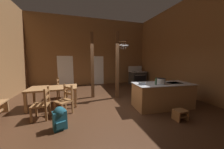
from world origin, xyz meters
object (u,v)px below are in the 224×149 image
at_px(stockpot_on_counter, 161,81).
at_px(mixing_bowl_on_counter, 142,83).
at_px(ladderback_chair_by_post, 61,89).
at_px(ladderback_chair_at_table_end, 65,100).
at_px(step_stool, 180,114).
at_px(bottle_tall_on_counter, 156,82).
at_px(ladderback_chair_near_window, 42,104).
at_px(kitchen_island, 162,95).
at_px(stove_range, 137,78).
at_px(dining_table, 53,89).
at_px(backpack, 60,117).

distance_m(stockpot_on_counter, mixing_bowl_on_counter, 0.75).
relative_size(ladderback_chair_by_post, mixing_bowl_on_counter, 4.04).
bearing_deg(ladderback_chair_by_post, ladderback_chair_at_table_end, -79.45).
height_order(ladderback_chair_by_post, mixing_bowl_on_counter, mixing_bowl_on_counter).
bearing_deg(step_stool, bottle_tall_on_counter, 107.62).
distance_m(step_stool, ladderback_chair_near_window, 4.12).
xyz_separation_m(kitchen_island, stockpot_on_counter, (-0.13, -0.06, 0.56)).
relative_size(stove_range, stockpot_on_counter, 3.64).
height_order(ladderback_chair_near_window, ladderback_chair_by_post, same).
distance_m(dining_table, ladderback_chair_near_window, 1.00).
relative_size(dining_table, ladderback_chair_by_post, 1.80).
bearing_deg(ladderback_chair_near_window, ladderback_chair_by_post, 81.22).
distance_m(kitchen_island, ladderback_chair_by_post, 4.37).
bearing_deg(step_stool, ladderback_chair_near_window, 162.09).
xyz_separation_m(step_stool, ladderback_chair_by_post, (-3.62, 3.17, 0.27)).
bearing_deg(kitchen_island, mixing_bowl_on_counter, 179.47).
distance_m(ladderback_chair_by_post, bottle_tall_on_counter, 4.13).
bearing_deg(backpack, mixing_bowl_on_counter, 9.53).
bearing_deg(mixing_bowl_on_counter, backpack, -170.47).
relative_size(step_stool, backpack, 0.61).
relative_size(kitchen_island, ladderback_chair_by_post, 2.35).
bearing_deg(stove_range, kitchen_island, -106.88).
height_order(ladderback_chair_at_table_end, stockpot_on_counter, stockpot_on_counter).
bearing_deg(ladderback_chair_at_table_end, ladderback_chair_near_window, -164.14).
bearing_deg(ladderback_chair_near_window, stockpot_on_counter, -5.37).
height_order(step_stool, ladderback_chair_by_post, ladderback_chair_by_post).
bearing_deg(backpack, step_stool, -8.83).
bearing_deg(dining_table, step_stool, -30.65).
height_order(dining_table, ladderback_chair_at_table_end, ladderback_chair_at_table_end).
bearing_deg(dining_table, backpack, -76.05).
distance_m(kitchen_island, ladderback_chair_at_table_end, 3.48).
bearing_deg(ladderback_chair_at_table_end, ladderback_chair_by_post, 100.55).
distance_m(ladderback_chair_at_table_end, bottle_tall_on_counter, 3.15).
relative_size(ladderback_chair_near_window, ladderback_chair_at_table_end, 1.00).
bearing_deg(step_stool, stove_range, 74.53).
relative_size(backpack, mixing_bowl_on_counter, 2.54).
xyz_separation_m(ladderback_chair_at_table_end, mixing_bowl_on_counter, (2.57, -0.48, 0.50)).
xyz_separation_m(dining_table, bottle_tall_on_counter, (3.51, -1.41, 0.36)).
distance_m(stove_range, backpack, 6.57).
relative_size(step_stool, ladderback_chair_at_table_end, 0.38).
xyz_separation_m(ladderback_chair_by_post, mixing_bowl_on_counter, (2.89, -2.21, 0.50)).
distance_m(kitchen_island, step_stool, 1.00).
height_order(stove_range, step_stool, stove_range).
bearing_deg(step_stool, dining_table, 149.35).
relative_size(kitchen_island, dining_table, 1.31).
bearing_deg(kitchen_island, stove_range, 73.12).
xyz_separation_m(stove_range, ladderback_chair_by_post, (-5.02, -1.89, -0.03)).
height_order(stockpot_on_counter, bottle_tall_on_counter, bottle_tall_on_counter).
relative_size(step_stool, ladderback_chair_by_post, 0.38).
bearing_deg(step_stool, ladderback_chair_at_table_end, 156.41).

